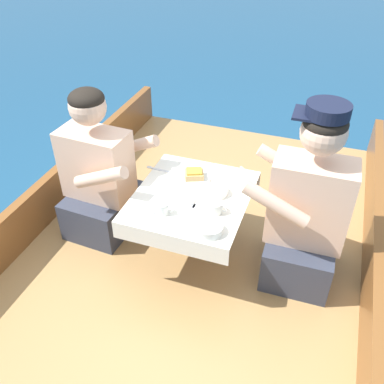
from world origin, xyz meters
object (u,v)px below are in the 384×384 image
(person_starboard, at_px, (306,213))
(coffee_cup_starboard, at_px, (215,207))
(coffee_cup_port, at_px, (163,208))
(person_port, at_px, (99,178))
(sandwich, at_px, (194,174))

(person_starboard, relative_size, coffee_cup_starboard, 10.08)
(coffee_cup_port, height_order, coffee_cup_starboard, same)
(person_port, relative_size, sandwich, 7.15)
(person_port, bearing_deg, person_starboard, 4.11)
(person_starboard, distance_m, coffee_cup_port, 0.74)
(person_starboard, xyz_separation_m, coffee_cup_port, (-0.69, -0.26, 0.04))
(person_port, relative_size, coffee_cup_starboard, 9.15)
(sandwich, distance_m, coffee_cup_port, 0.35)
(sandwich, relative_size, coffee_cup_port, 1.46)
(sandwich, height_order, coffee_cup_port, coffee_cup_port)
(person_starboard, xyz_separation_m, coffee_cup_starboard, (-0.44, -0.16, 0.04))
(person_port, distance_m, coffee_cup_port, 0.58)
(coffee_cup_starboard, bearing_deg, coffee_cup_port, -158.69)
(person_port, distance_m, sandwich, 0.58)
(person_port, xyz_separation_m, sandwich, (0.56, 0.10, 0.09))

